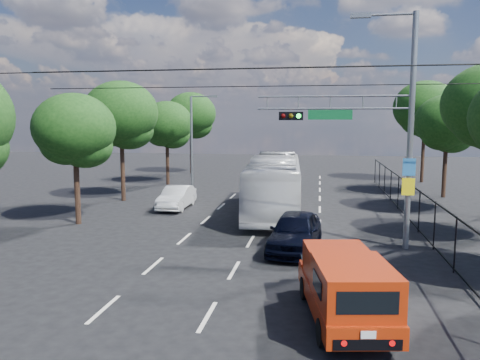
% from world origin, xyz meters
% --- Properties ---
extents(ground, '(120.00, 120.00, 0.00)m').
position_xyz_m(ground, '(0.00, 0.00, 0.00)').
color(ground, black).
rests_on(ground, ground).
extents(lane_markings, '(6.12, 38.00, 0.01)m').
position_xyz_m(lane_markings, '(-0.00, 14.00, 0.01)').
color(lane_markings, beige).
rests_on(lane_markings, ground).
extents(signal_mast, '(6.43, 0.39, 9.50)m').
position_xyz_m(signal_mast, '(5.28, 7.99, 5.24)').
color(signal_mast, slate).
rests_on(signal_mast, ground).
extents(streetlight_left, '(2.09, 0.22, 7.08)m').
position_xyz_m(streetlight_left, '(-6.33, 22.00, 3.94)').
color(streetlight_left, slate).
rests_on(streetlight_left, ground).
extents(utility_wires, '(22.00, 5.04, 0.74)m').
position_xyz_m(utility_wires, '(0.00, 8.83, 7.23)').
color(utility_wires, black).
rests_on(utility_wires, ground).
extents(fence_right, '(0.06, 34.03, 2.00)m').
position_xyz_m(fence_right, '(7.60, 12.17, 1.03)').
color(fence_right, black).
rests_on(fence_right, ground).
extents(tree_right_d, '(4.32, 4.32, 7.02)m').
position_xyz_m(tree_right_d, '(11.42, 22.02, 4.85)').
color(tree_right_d, black).
rests_on(tree_right_d, ground).
extents(tree_right_e, '(5.28, 5.28, 8.58)m').
position_xyz_m(tree_right_e, '(11.62, 30.02, 5.94)').
color(tree_right_e, black).
rests_on(tree_right_e, ground).
extents(tree_left_b, '(4.08, 4.08, 6.63)m').
position_xyz_m(tree_left_b, '(-9.18, 10.02, 4.58)').
color(tree_left_b, black).
rests_on(tree_left_b, ground).
extents(tree_left_c, '(4.80, 4.80, 7.80)m').
position_xyz_m(tree_left_c, '(-9.78, 17.02, 5.40)').
color(tree_left_c, black).
rests_on(tree_left_c, ground).
extents(tree_left_d, '(4.20, 4.20, 6.83)m').
position_xyz_m(tree_left_d, '(-9.38, 25.02, 4.72)').
color(tree_left_d, black).
rests_on(tree_left_d, ground).
extents(tree_left_e, '(4.92, 4.92, 7.99)m').
position_xyz_m(tree_left_e, '(-9.58, 33.02, 5.53)').
color(tree_left_e, black).
rests_on(tree_left_e, ground).
extents(red_pickup, '(2.57, 5.14, 1.83)m').
position_xyz_m(red_pickup, '(3.62, 0.34, 0.98)').
color(red_pickup, black).
rests_on(red_pickup, ground).
extents(navy_hatchback, '(2.32, 4.83, 1.59)m').
position_xyz_m(navy_hatchback, '(2.00, 6.91, 0.79)').
color(navy_hatchback, black).
rests_on(navy_hatchback, ground).
extents(white_bus, '(3.45, 11.99, 3.30)m').
position_xyz_m(white_bus, '(0.41, 14.66, 1.65)').
color(white_bus, silver).
rests_on(white_bus, ground).
extents(white_van, '(1.45, 4.07, 1.34)m').
position_xyz_m(white_van, '(-5.50, 14.93, 0.67)').
color(white_van, silver).
rests_on(white_van, ground).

